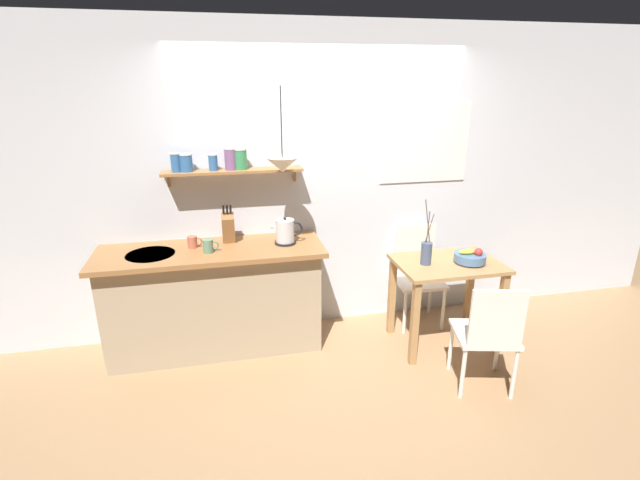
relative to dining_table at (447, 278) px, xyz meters
name	(u,v)px	position (x,y,z in m)	size (l,w,h in m)	color
ground_plane	(338,352)	(-0.95, 0.03, -0.62)	(14.00, 14.00, 0.00)	#A87F56
back_wall	(343,181)	(-0.74, 0.68, 0.73)	(6.80, 0.11, 2.70)	silver
kitchen_counter	(215,299)	(-1.95, 0.35, -0.15)	(1.83, 0.63, 0.93)	tan
wall_shelf	(222,165)	(-1.81, 0.52, 0.95)	(1.14, 0.20, 0.31)	#9E6B3D
dining_table	(447,278)	(0.00, 0.00, 0.00)	(0.87, 0.61, 0.77)	tan
dining_chair_near	(489,332)	(-0.01, -0.69, -0.13)	(0.52, 0.51, 0.88)	white
dining_chair_far	(417,270)	(-0.07, 0.45, -0.10)	(0.45, 0.40, 0.94)	white
fruit_bowl	(470,257)	(0.17, -0.05, 0.20)	(0.26, 0.26, 0.14)	#51759E
twig_vase	(426,252)	(-0.21, 0.00, 0.25)	(0.09, 0.09, 0.56)	#475675
electric_kettle	(285,232)	(-1.33, 0.33, 0.41)	(0.26, 0.18, 0.23)	black
knife_block	(228,227)	(-1.79, 0.46, 0.44)	(0.10, 0.19, 0.33)	#9E6B3D
coffee_mug_by_sink	(193,242)	(-2.08, 0.39, 0.36)	(0.12, 0.08, 0.10)	#C6664C
coffee_mug_spare	(209,246)	(-1.96, 0.25, 0.36)	(0.12, 0.08, 0.11)	slate
pendant_lamp	(282,164)	(-1.36, 0.22, 0.99)	(0.26, 0.26, 0.63)	black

